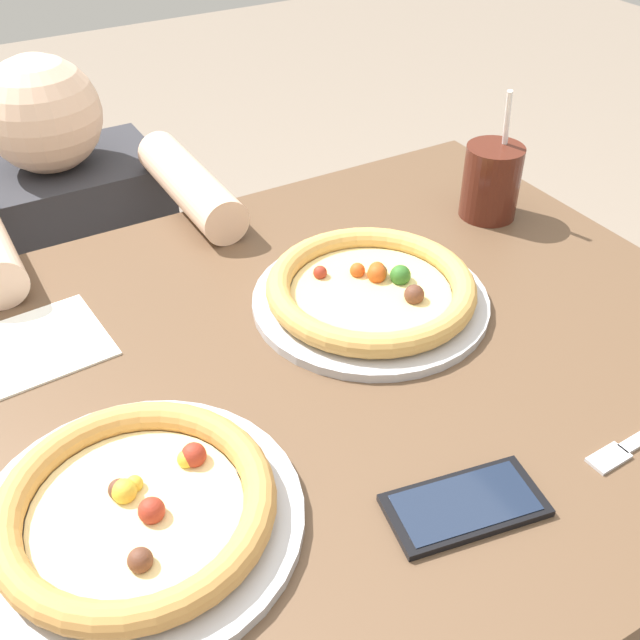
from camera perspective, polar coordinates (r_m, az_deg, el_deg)
name	(u,v)px	position (r m, az deg, el deg)	size (l,w,h in m)	color
dining_table	(288,449)	(0.95, -2.41, -9.68)	(1.15, 0.84, 0.75)	brown
pizza_near	(137,510)	(0.73, -13.66, -13.78)	(0.31, 0.31, 0.04)	#B7B7BC
pizza_far	(371,291)	(0.97, 3.87, 2.17)	(0.30, 0.30, 0.04)	#B7B7BC
drink_cup_colored	(491,181)	(1.18, 12.80, 10.17)	(0.09, 0.09, 0.20)	#4C1E14
paper_napkin	(36,346)	(0.97, -20.64, -1.83)	(0.16, 0.14, 0.00)	white
cell_phone	(465,505)	(0.75, 10.88, -13.57)	(0.16, 0.10, 0.01)	black
diner_seated	(90,316)	(1.53, -16.96, 0.27)	(0.38, 0.51, 0.95)	#333847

